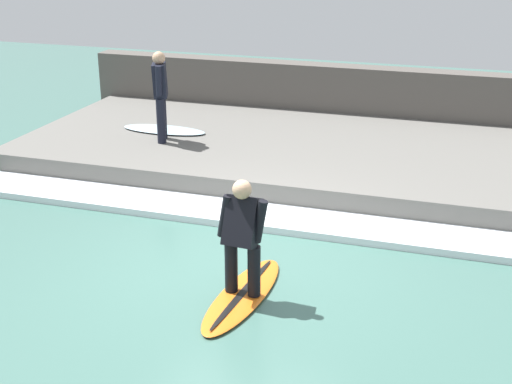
{
  "coord_description": "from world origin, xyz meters",
  "views": [
    {
      "loc": [
        -7.61,
        -2.7,
        4.1
      ],
      "look_at": [
        0.81,
        0.0,
        0.7
      ],
      "focal_mm": 50.0,
      "sensor_mm": 36.0,
      "label": 1
    }
  ],
  "objects_px": {
    "surfer_riding": "(242,232)",
    "surfboard_waiting_near": "(164,130)",
    "surfer_waiting_near": "(160,91)",
    "surfboard_riding": "(243,295)"
  },
  "relations": [
    {
      "from": "surfer_waiting_near",
      "to": "surfboard_waiting_near",
      "type": "xyz_separation_m",
      "value": [
        0.55,
        0.23,
        -0.86
      ]
    },
    {
      "from": "surfer_riding",
      "to": "surfboard_waiting_near",
      "type": "distance_m",
      "value": 5.75
    },
    {
      "from": "surfboard_riding",
      "to": "surfer_riding",
      "type": "relative_size",
      "value": 1.42
    },
    {
      "from": "surfer_riding",
      "to": "surfer_waiting_near",
      "type": "xyz_separation_m",
      "value": [
        4.23,
        2.94,
        0.46
      ]
    },
    {
      "from": "surfboard_riding",
      "to": "surfer_riding",
      "type": "height_order",
      "value": "surfer_riding"
    },
    {
      "from": "surfboard_riding",
      "to": "surfer_waiting_near",
      "type": "bearing_deg",
      "value": 34.85
    },
    {
      "from": "surfer_riding",
      "to": "surfer_waiting_near",
      "type": "distance_m",
      "value": 5.17
    },
    {
      "from": "surfer_waiting_near",
      "to": "surfboard_waiting_near",
      "type": "distance_m",
      "value": 1.05
    },
    {
      "from": "surfer_riding",
      "to": "surfboard_riding",
      "type": "bearing_deg",
      "value": 0.0
    },
    {
      "from": "surfer_riding",
      "to": "surfboard_waiting_near",
      "type": "relative_size",
      "value": 0.85
    }
  ]
}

